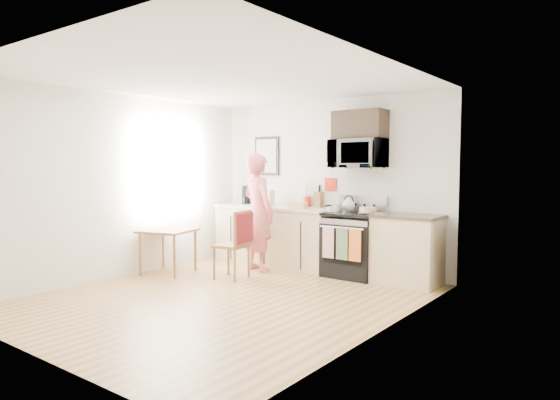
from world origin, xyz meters
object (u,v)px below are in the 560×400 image
Objects in this scene: dining_table at (168,234)px; cake at (367,211)px; range at (354,246)px; chair at (239,235)px; microwave at (358,154)px; person at (258,212)px.

cake reaches higher than dining_table.
range is 1.20× the size of chair.
microwave is (-0.00, 0.10, 1.32)m from range.
dining_table is at bearing -171.91° from chair.
cake is at bearing 30.63° from chair.
person reaches higher than range.
range is 4.57× the size of cake.
microwave is 0.78× the size of chair.
dining_table is at bearing -147.16° from range.
microwave reaches higher than cake.
dining_table is at bearing -145.34° from microwave.
chair is (-1.16, -1.15, 0.19)m from range.
chair is at bearing -141.36° from cake.
cake is at bearing -32.28° from microwave.
cake is at bearing -9.71° from range.
person is (-1.34, -0.53, 0.45)m from range.
range reaches higher than cake.
person reaches higher than cake.
microwave is 0.43× the size of person.
microwave reaches higher than person.
dining_table is (-2.28, -1.58, -1.18)m from microwave.
microwave is 1.01× the size of dining_table.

